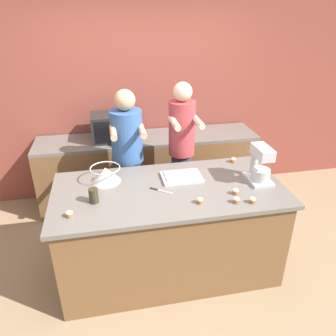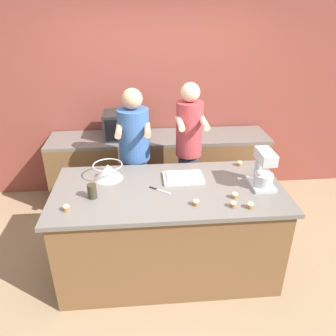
{
  "view_description": "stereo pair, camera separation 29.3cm",
  "coord_description": "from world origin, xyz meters",
  "px_view_note": "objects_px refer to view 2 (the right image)",
  "views": [
    {
      "loc": [
        -0.51,
        -2.52,
        2.43
      ],
      "look_at": [
        0.0,
        0.05,
        1.11
      ],
      "focal_mm": 35.0,
      "sensor_mm": 36.0,
      "label": 1
    },
    {
      "loc": [
        -0.22,
        -2.56,
        2.43
      ],
      "look_at": [
        0.0,
        0.05,
        1.11
      ],
      "focal_mm": 35.0,
      "sensor_mm": 36.0,
      "label": 2
    }
  ],
  "objects_px": {
    "knife": "(158,190)",
    "cupcake_2": "(66,207)",
    "person_right": "(188,155)",
    "mixing_bowl": "(108,171)",
    "cupcake_3": "(239,163)",
    "drinking_glass": "(92,191)",
    "stand_mixer": "(263,171)",
    "cupcake_0": "(196,202)",
    "cupcake_4": "(250,205)",
    "cupcake_5": "(233,204)",
    "person_left": "(135,161)",
    "microwave_oven": "(126,125)",
    "baking_tray": "(183,177)",
    "cupcake_1": "(234,195)"
  },
  "relations": [
    {
      "from": "baking_tray",
      "to": "stand_mixer",
      "type": "bearing_deg",
      "value": -15.34
    },
    {
      "from": "cupcake_2",
      "to": "cupcake_5",
      "type": "height_order",
      "value": "same"
    },
    {
      "from": "cupcake_0",
      "to": "cupcake_2",
      "type": "height_order",
      "value": "same"
    },
    {
      "from": "person_right",
      "to": "cupcake_2",
      "type": "height_order",
      "value": "person_right"
    },
    {
      "from": "microwave_oven",
      "to": "baking_tray",
      "type": "bearing_deg",
      "value": -64.42
    },
    {
      "from": "mixing_bowl",
      "to": "microwave_oven",
      "type": "distance_m",
      "value": 1.12
    },
    {
      "from": "stand_mixer",
      "to": "microwave_oven",
      "type": "relative_size",
      "value": 0.64
    },
    {
      "from": "mixing_bowl",
      "to": "cupcake_3",
      "type": "relative_size",
      "value": 5.04
    },
    {
      "from": "person_right",
      "to": "mixing_bowl",
      "type": "bearing_deg",
      "value": -151.09
    },
    {
      "from": "cupcake_3",
      "to": "cupcake_5",
      "type": "distance_m",
      "value": 0.79
    },
    {
      "from": "cupcake_4",
      "to": "cupcake_5",
      "type": "distance_m",
      "value": 0.14
    },
    {
      "from": "stand_mixer",
      "to": "cupcake_2",
      "type": "relative_size",
      "value": 6.29
    },
    {
      "from": "person_left",
      "to": "microwave_oven",
      "type": "relative_size",
      "value": 3.06
    },
    {
      "from": "baking_tray",
      "to": "cupcake_0",
      "type": "bearing_deg",
      "value": -84.16
    },
    {
      "from": "cupcake_2",
      "to": "baking_tray",
      "type": "bearing_deg",
      "value": 23.68
    },
    {
      "from": "mixing_bowl",
      "to": "drinking_glass",
      "type": "distance_m",
      "value": 0.36
    },
    {
      "from": "person_right",
      "to": "cupcake_1",
      "type": "relative_size",
      "value": 30.84
    },
    {
      "from": "stand_mixer",
      "to": "cupcake_0",
      "type": "xyz_separation_m",
      "value": [
        -0.65,
        -0.26,
        -0.13
      ]
    },
    {
      "from": "person_right",
      "to": "cupcake_2",
      "type": "distance_m",
      "value": 1.51
    },
    {
      "from": "knife",
      "to": "person_left",
      "type": "bearing_deg",
      "value": 106.31
    },
    {
      "from": "microwave_oven",
      "to": "person_right",
      "type": "bearing_deg",
      "value": -42.67
    },
    {
      "from": "cupcake_2",
      "to": "cupcake_5",
      "type": "bearing_deg",
      "value": -2.7
    },
    {
      "from": "microwave_oven",
      "to": "cupcake_3",
      "type": "distance_m",
      "value": 1.52
    },
    {
      "from": "knife",
      "to": "cupcake_5",
      "type": "bearing_deg",
      "value": -28.23
    },
    {
      "from": "baking_tray",
      "to": "knife",
      "type": "distance_m",
      "value": 0.31
    },
    {
      "from": "person_right",
      "to": "mixing_bowl",
      "type": "height_order",
      "value": "person_right"
    },
    {
      "from": "cupcake_3",
      "to": "cupcake_4",
      "type": "distance_m",
      "value": 0.79
    },
    {
      "from": "drinking_glass",
      "to": "cupcake_3",
      "type": "xyz_separation_m",
      "value": [
        1.43,
        0.5,
        -0.04
      ]
    },
    {
      "from": "knife",
      "to": "microwave_oven",
      "type": "bearing_deg",
      "value": 103.09
    },
    {
      "from": "mixing_bowl",
      "to": "cupcake_4",
      "type": "bearing_deg",
      "value": -27.37
    },
    {
      "from": "cupcake_3",
      "to": "cupcake_4",
      "type": "xyz_separation_m",
      "value": [
        -0.13,
        -0.78,
        0.0
      ]
    },
    {
      "from": "knife",
      "to": "cupcake_4",
      "type": "bearing_deg",
      "value": -25.57
    },
    {
      "from": "microwave_oven",
      "to": "cupcake_3",
      "type": "relative_size",
      "value": 9.8
    },
    {
      "from": "person_right",
      "to": "mixing_bowl",
      "type": "relative_size",
      "value": 6.12
    },
    {
      "from": "cupcake_4",
      "to": "baking_tray",
      "type": "bearing_deg",
      "value": 131.89
    },
    {
      "from": "cupcake_1",
      "to": "knife",
      "type": "bearing_deg",
      "value": 163.89
    },
    {
      "from": "mixing_bowl",
      "to": "cupcake_1",
      "type": "height_order",
      "value": "mixing_bowl"
    },
    {
      "from": "knife",
      "to": "cupcake_2",
      "type": "bearing_deg",
      "value": -161.44
    },
    {
      "from": "person_left",
      "to": "knife",
      "type": "bearing_deg",
      "value": -73.69
    },
    {
      "from": "mixing_bowl",
      "to": "person_left",
      "type": "bearing_deg",
      "value": 61.9
    },
    {
      "from": "cupcake_2",
      "to": "cupcake_4",
      "type": "distance_m",
      "value": 1.49
    },
    {
      "from": "person_right",
      "to": "cupcake_0",
      "type": "xyz_separation_m",
      "value": [
        -0.08,
        -1.0,
        0.03
      ]
    },
    {
      "from": "cupcake_4",
      "to": "knife",
      "type": "bearing_deg",
      "value": 154.43
    },
    {
      "from": "cupcake_0",
      "to": "cupcake_4",
      "type": "height_order",
      "value": "same"
    },
    {
      "from": "mixing_bowl",
      "to": "cupcake_2",
      "type": "xyz_separation_m",
      "value": [
        -0.3,
        -0.52,
        -0.05
      ]
    },
    {
      "from": "person_left",
      "to": "mixing_bowl",
      "type": "bearing_deg",
      "value": -118.1
    },
    {
      "from": "microwave_oven",
      "to": "cupcake_4",
      "type": "bearing_deg",
      "value": -58.66
    },
    {
      "from": "mixing_bowl",
      "to": "cupcake_3",
      "type": "distance_m",
      "value": 1.34
    },
    {
      "from": "cupcake_0",
      "to": "person_right",
      "type": "bearing_deg",
      "value": 85.31
    },
    {
      "from": "person_right",
      "to": "drinking_glass",
      "type": "distance_m",
      "value": 1.25
    }
  ]
}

